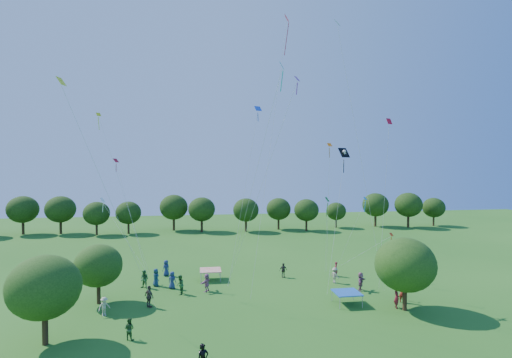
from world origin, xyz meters
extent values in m
cylinder|color=#422B19|center=(-14.92, 10.61, 0.95)|extent=(0.39, 0.39, 1.89)
ellipsoid|color=#284E16|center=(-14.92, 10.61, 3.92)|extent=(4.77, 4.77, 4.29)
cylinder|color=#422B19|center=(-13.25, 18.40, 0.81)|extent=(0.33, 0.33, 1.62)
ellipsoid|color=#284E16|center=(-13.25, 18.40, 3.36)|extent=(4.10, 4.10, 3.69)
cylinder|color=#422B19|center=(12.40, 12.90, 0.86)|extent=(0.35, 0.35, 1.72)
ellipsoid|color=#284E16|center=(12.40, 12.90, 3.83)|extent=(4.98, 4.98, 4.48)
cylinder|color=#422B19|center=(-34.66, 56.91, 1.09)|extent=(0.45, 0.45, 2.17)
ellipsoid|color=#1F3D11|center=(-34.66, 56.91, 4.39)|extent=(5.22, 5.22, 4.70)
cylinder|color=#422B19|center=(-28.36, 56.56, 1.08)|extent=(0.44, 0.44, 2.15)
ellipsoid|color=#1F3D11|center=(-28.36, 56.56, 4.35)|extent=(5.17, 5.17, 4.65)
cylinder|color=#422B19|center=(-21.78, 54.28, 0.93)|extent=(0.38, 0.38, 1.87)
ellipsoid|color=#1F3D11|center=(-21.78, 54.28, 3.77)|extent=(4.48, 4.48, 4.03)
cylinder|color=#422B19|center=(-16.56, 54.89, 0.92)|extent=(0.38, 0.38, 1.84)
ellipsoid|color=#1F3D11|center=(-16.56, 54.89, 3.72)|extent=(4.42, 4.42, 3.98)
cylinder|color=#422B19|center=(-8.83, 57.29, 1.07)|extent=(0.44, 0.44, 2.14)
ellipsoid|color=#1F3D11|center=(-8.83, 57.29, 4.33)|extent=(5.14, 5.14, 4.63)
cylinder|color=#422B19|center=(-3.73, 55.12, 1.01)|extent=(0.42, 0.42, 2.03)
ellipsoid|color=#1F3D11|center=(-3.73, 55.12, 4.09)|extent=(4.86, 4.86, 4.37)
cylinder|color=#422B19|center=(4.25, 54.00, 0.98)|extent=(0.40, 0.40, 1.96)
ellipsoid|color=#1F3D11|center=(4.25, 54.00, 3.96)|extent=(4.71, 4.71, 4.24)
cylinder|color=#422B19|center=(10.62, 55.53, 0.96)|extent=(0.39, 0.39, 1.91)
ellipsoid|color=#1F3D11|center=(10.62, 55.53, 3.87)|extent=(4.59, 4.59, 4.13)
cylinder|color=#422B19|center=(15.42, 53.36, 0.94)|extent=(0.39, 0.39, 1.89)
ellipsoid|color=#1F3D11|center=(15.42, 53.36, 3.82)|extent=(4.54, 4.54, 4.08)
cylinder|color=#422B19|center=(22.08, 55.90, 0.79)|extent=(0.33, 0.33, 1.58)
ellipsoid|color=#1F3D11|center=(22.08, 55.90, 3.20)|extent=(3.80, 3.80, 3.42)
cylinder|color=#422B19|center=(30.27, 56.13, 1.07)|extent=(0.44, 0.44, 2.13)
ellipsoid|color=#1F3D11|center=(30.27, 56.13, 4.31)|extent=(5.12, 5.12, 4.61)
cylinder|color=#422B19|center=(36.10, 54.14, 1.09)|extent=(0.45, 0.45, 2.18)
ellipsoid|color=#1F3D11|center=(36.10, 54.14, 4.41)|extent=(5.24, 5.24, 4.72)
cylinder|color=#422B19|center=(42.14, 55.19, 0.91)|extent=(0.37, 0.37, 1.81)
ellipsoid|color=#1F3D11|center=(42.14, 55.19, 3.66)|extent=(4.35, 4.35, 3.91)
cube|color=#C13D16|center=(-3.31, 24.20, 1.05)|extent=(2.20, 2.20, 0.08)
cylinder|color=#999999|center=(-4.31, 23.20, 0.55)|extent=(0.05, 0.05, 1.10)
cylinder|color=#999999|center=(-2.31, 23.20, 0.55)|extent=(0.05, 0.05, 1.10)
cylinder|color=#999999|center=(-4.31, 25.20, 0.55)|extent=(0.05, 0.05, 1.10)
cylinder|color=#999999|center=(-2.31, 25.20, 0.55)|extent=(0.05, 0.05, 1.10)
cube|color=#1B51B1|center=(8.13, 14.95, 1.05)|extent=(2.20, 2.20, 0.08)
cylinder|color=#999999|center=(7.13, 13.95, 0.55)|extent=(0.05, 0.05, 1.10)
cylinder|color=#999999|center=(9.13, 13.95, 0.55)|extent=(0.05, 0.05, 1.10)
cylinder|color=#999999|center=(7.13, 15.95, 0.55)|extent=(0.05, 0.05, 1.10)
cylinder|color=#999999|center=(9.13, 15.95, 0.55)|extent=(0.05, 0.05, 1.10)
imported|color=navy|center=(-8.81, 22.84, 0.88)|extent=(0.84, 0.99, 1.76)
imported|color=maroon|center=(10.25, 23.49, 0.79)|extent=(0.53, 0.67, 1.57)
imported|color=#2A5725|center=(-9.43, 10.56, 0.76)|extent=(0.85, 0.67, 1.51)
imported|color=tan|center=(9.28, 21.15, 0.80)|extent=(0.90, 1.15, 1.61)
imported|color=#3F3933|center=(-8.78, 16.79, 0.93)|extent=(1.11, 1.13, 1.86)
imported|color=#AE6592|center=(-3.82, 20.36, 0.86)|extent=(1.35, 1.67, 1.73)
imported|color=navy|center=(-7.14, 21.73, 0.85)|extent=(0.95, 0.79, 1.69)
imported|color=maroon|center=(13.12, 14.65, 0.85)|extent=(0.72, 0.74, 1.69)
imported|color=#2B6532|center=(-9.85, 22.30, 0.89)|extent=(1.00, 0.82, 1.78)
imported|color=beige|center=(-12.13, 15.34, 0.77)|extent=(1.06, 1.00, 1.54)
imported|color=#3C3530|center=(4.48, 23.94, 0.78)|extent=(0.99, 0.64, 1.56)
imported|color=#935675|center=(10.90, 18.40, 0.89)|extent=(1.52, 1.66, 1.78)
imported|color=navy|center=(-8.06, 26.47, 0.87)|extent=(0.95, 0.91, 1.74)
imported|color=maroon|center=(11.97, 13.47, 0.88)|extent=(0.52, 0.72, 1.77)
imported|color=#275B2A|center=(-6.32, 19.86, 0.91)|extent=(0.59, 0.95, 1.82)
cube|color=black|center=(8.47, 16.75, 13.25)|extent=(1.16, 0.93, 0.87)
cube|color=black|center=(8.47, 16.80, 12.01)|extent=(0.15, 0.27, 1.18)
sphere|color=white|center=(8.47, 16.69, 13.35)|extent=(0.32, 0.32, 0.32)
cylinder|color=white|center=(8.47, 16.69, 13.07)|extent=(0.24, 0.45, 0.30)
cylinder|color=white|center=(8.47, 16.69, 13.07)|extent=(0.24, 0.45, 0.30)
cylinder|color=beige|center=(7.24, 15.35, 7.06)|extent=(2.50, 2.82, 11.53)
cube|color=red|center=(3.83, 19.75, 26.07)|extent=(0.57, 0.81, 0.64)
cube|color=red|center=(3.83, 19.80, 24.12)|extent=(0.35, 0.59, 2.94)
cylinder|color=beige|center=(1.67, 16.78, 13.54)|extent=(4.34, 5.96, 24.48)
cube|color=red|center=(-13.84, 29.97, 12.66)|extent=(0.67, 0.73, 0.45)
cube|color=red|center=(-13.84, 30.02, 11.81)|extent=(0.11, 0.22, 0.93)
cylinder|color=beige|center=(-11.71, 26.05, 6.85)|extent=(4.29, 7.85, 11.12)
cube|color=orange|center=(8.14, 19.71, 14.11)|extent=(0.53, 0.44, 0.35)
cube|color=orange|center=(8.14, 19.76, 13.34)|extent=(0.15, 0.22, 0.95)
cylinder|color=beige|center=(8.25, 20.37, 7.61)|extent=(0.24, 1.35, 12.62)
cube|color=yellow|center=(-15.28, 28.14, 17.67)|extent=(0.56, 0.53, 0.38)
cube|color=yellow|center=(-15.28, 28.19, 16.68)|extent=(0.09, 0.31, 1.37)
cylinder|color=beige|center=(-12.32, 25.20, 9.39)|extent=(5.94, 5.91, 16.18)
cube|color=#217F17|center=(7.70, 19.03, 8.82)|extent=(0.57, 0.62, 0.42)
cube|color=#217F17|center=(7.70, 19.08, 7.82)|extent=(0.11, 0.30, 1.32)
cylinder|color=beige|center=(7.95, 20.01, 4.95)|extent=(0.51, 1.98, 7.31)
cube|color=#1582DB|center=(12.63, 21.42, 8.65)|extent=(0.49, 0.49, 0.31)
cube|color=#1582DB|center=(12.63, 21.47, 7.79)|extent=(0.06, 0.27, 1.19)
cylinder|color=beige|center=(11.43, 22.17, 4.89)|extent=(2.41, 1.51, 7.19)
cube|color=purple|center=(2.57, 10.89, 18.45)|extent=(0.52, 0.55, 0.36)
cube|color=purple|center=(2.57, 10.94, 17.73)|extent=(0.09, 0.20, 0.85)
cylinder|color=beige|center=(0.26, 14.26, 9.78)|extent=(4.64, 6.76, 16.97)
cube|color=white|center=(-14.76, 27.21, 8.34)|extent=(0.43, 0.66, 0.53)
cube|color=white|center=(-14.76, 27.26, 7.49)|extent=(0.17, 0.21, 0.92)
cylinder|color=beige|center=(-12.08, 24.64, 4.69)|extent=(5.37, 5.16, 6.80)
cube|color=#0BB2AE|center=(0.85, 8.23, 18.67)|extent=(0.44, 0.58, 0.46)
cube|color=#0BB2AE|center=(0.85, 8.28, 17.67)|extent=(0.17, 0.30, 1.33)
cylinder|color=beige|center=(-0.60, 12.85, 9.88)|extent=(2.92, 9.26, 17.16)
cube|color=red|center=(11.79, 14.77, 15.91)|extent=(0.63, 0.48, 0.52)
cylinder|color=beige|center=(11.34, 14.66, 8.49)|extent=(0.91, 0.23, 14.38)
cube|color=#EE3A0C|center=(15.57, 21.42, 4.81)|extent=(0.52, 0.48, 0.34)
cube|color=#EE3A0C|center=(15.57, 21.47, 4.09)|extent=(0.10, 0.21, 0.88)
cylinder|color=beige|center=(13.10, 22.18, 2.97)|extent=(4.96, 1.55, 3.34)
cube|color=#FFF916|center=(-12.99, 8.55, 17.29)|extent=(0.51, 0.70, 0.53)
cylinder|color=beige|center=(-10.41, 10.70, 9.16)|extent=(5.19, 4.32, 15.74)
cube|color=#167D22|center=(5.97, 11.82, 22.99)|extent=(0.62, 0.66, 0.43)
cylinder|color=beige|center=(8.60, 13.04, 12.03)|extent=(5.28, 2.46, 21.46)
cube|color=blue|center=(1.18, 20.42, 17.57)|extent=(0.74, 0.62, 0.49)
cube|color=blue|center=(1.18, 20.47, 16.76)|extent=(0.13, 0.20, 0.82)
cylinder|color=beige|center=(-0.40, 18.93, 9.30)|extent=(3.17, 2.99, 16.01)
camera|label=1|loc=(-4.84, -17.75, 12.12)|focal=28.00mm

